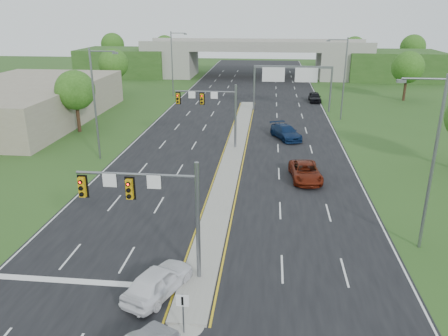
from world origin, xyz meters
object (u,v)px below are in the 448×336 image
overpass (255,61)px  car_white (158,281)px  signal_mast_far (214,106)px  car_far_a (305,172)px  signal_mast_near (155,201)px  car_far_b (286,132)px  car_far_c (315,97)px  sign_gantry (292,76)px  keep_right_sign (183,307)px

overpass → car_white: 81.67m
signal_mast_far → overpass: (2.26, 55.07, -1.17)m
car_far_a → signal_mast_near: bearing=-124.9°
signal_mast_far → overpass: bearing=87.6°
car_far_b → car_far_c: (5.38, 22.88, -0.01)m
car_far_a → car_far_b: 13.30m
car_far_a → car_far_b: size_ratio=0.99×
overpass → sign_gantry: bearing=-79.2°
signal_mast_far → keep_right_sign: 29.71m
car_white → car_far_a: car_white is taller
car_white → car_far_c: size_ratio=1.01×
car_white → car_far_a: 19.91m
sign_gantry → car_far_a: bearing=-89.3°
keep_right_sign → car_far_b: bearing=80.6°
signal_mast_far → car_far_c: bearing=64.1°
keep_right_sign → car_white: keep_right_sign is taller
keep_right_sign → car_far_c: 57.87m
car_far_b → sign_gantry: bearing=62.4°
signal_mast_far → sign_gantry: signal_mast_far is taller
keep_right_sign → car_white: size_ratio=0.47×
signal_mast_far → overpass: overpass is taller
sign_gantry → car_white: sign_gantry is taller
signal_mast_far → car_far_a: bearing=-43.3°
signal_mast_near → sign_gantry: signal_mast_near is taller
signal_mast_near → car_far_c: (13.26, 52.36, -3.92)m
signal_mast_near → overpass: bearing=88.4°
keep_right_sign → sign_gantry: 50.04m
sign_gantry → car_white: 47.52m
car_far_a → car_far_b: (-1.40, 13.23, 0.04)m
signal_mast_far → car_white: signal_mast_far is taller
keep_right_sign → sign_gantry: (6.68, 49.45, 3.72)m
car_white → car_far_a: (8.95, 17.79, -0.04)m
overpass → car_far_b: (5.62, -50.59, -2.74)m
keep_right_sign → car_far_b: keep_right_sign is taller
car_white → car_far_c: car_white is taller
keep_right_sign → car_far_a: keep_right_sign is taller
overpass → car_far_c: size_ratio=17.38×
signal_mast_near → keep_right_sign: 5.94m
car_white → car_far_c: 55.42m
overpass → car_far_c: bearing=-68.4°
signal_mast_far → car_white: bearing=-89.3°
signal_mast_far → signal_mast_near: bearing=-90.0°
signal_mast_far → car_far_a: size_ratio=1.30×
car_far_b → overpass: bearing=72.7°
car_far_a → signal_mast_far: bearing=131.5°
signal_mast_near → signal_mast_far: (0.00, 25.00, 0.00)m
car_white → car_far_c: (12.94, 53.89, -0.01)m
sign_gantry → car_far_c: sign_gantry is taller
car_white → keep_right_sign: bearing=145.7°
car_far_b → signal_mast_far: bearing=-174.0°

